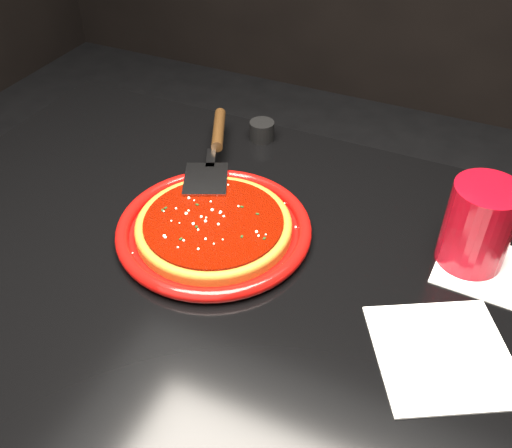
{
  "coord_description": "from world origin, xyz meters",
  "views": [
    {
      "loc": [
        0.28,
        -0.55,
        1.35
      ],
      "look_at": [
        -0.01,
        0.07,
        0.77
      ],
      "focal_mm": 40.0,
      "sensor_mm": 36.0,
      "label": 1
    }
  ],
  "objects_px": {
    "plate": "(214,229)",
    "pizza_server": "(214,150)",
    "ramekin": "(262,131)",
    "cup": "(478,226)",
    "table": "(245,403)"
  },
  "relations": [
    {
      "from": "plate",
      "to": "pizza_server",
      "type": "relative_size",
      "value": 1.0
    },
    {
      "from": "pizza_server",
      "to": "ramekin",
      "type": "relative_size",
      "value": 6.42
    },
    {
      "from": "cup",
      "to": "pizza_server",
      "type": "bearing_deg",
      "value": 173.06
    },
    {
      "from": "cup",
      "to": "ramekin",
      "type": "distance_m",
      "value": 0.47
    },
    {
      "from": "pizza_server",
      "to": "cup",
      "type": "distance_m",
      "value": 0.47
    },
    {
      "from": "table",
      "to": "plate",
      "type": "height_order",
      "value": "plate"
    },
    {
      "from": "plate",
      "to": "pizza_server",
      "type": "xyz_separation_m",
      "value": [
        -0.09,
        0.16,
        0.03
      ]
    },
    {
      "from": "table",
      "to": "ramekin",
      "type": "bearing_deg",
      "value": 109.28
    },
    {
      "from": "plate",
      "to": "cup",
      "type": "distance_m",
      "value": 0.4
    },
    {
      "from": "cup",
      "to": "ramekin",
      "type": "bearing_deg",
      "value": 156.3
    },
    {
      "from": "table",
      "to": "pizza_server",
      "type": "distance_m",
      "value": 0.49
    },
    {
      "from": "table",
      "to": "plate",
      "type": "xyz_separation_m",
      "value": [
        -0.07,
        0.04,
        0.39
      ]
    },
    {
      "from": "cup",
      "to": "plate",
      "type": "bearing_deg",
      "value": -164.06
    },
    {
      "from": "pizza_server",
      "to": "ramekin",
      "type": "height_order",
      "value": "pizza_server"
    },
    {
      "from": "pizza_server",
      "to": "cup",
      "type": "xyz_separation_m",
      "value": [
        0.46,
        -0.06,
        0.03
      ]
    }
  ]
}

